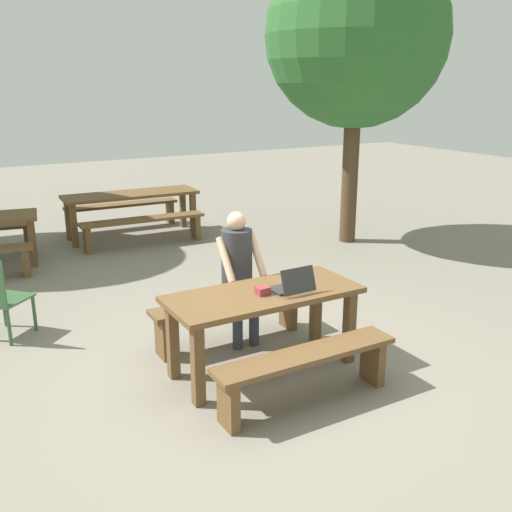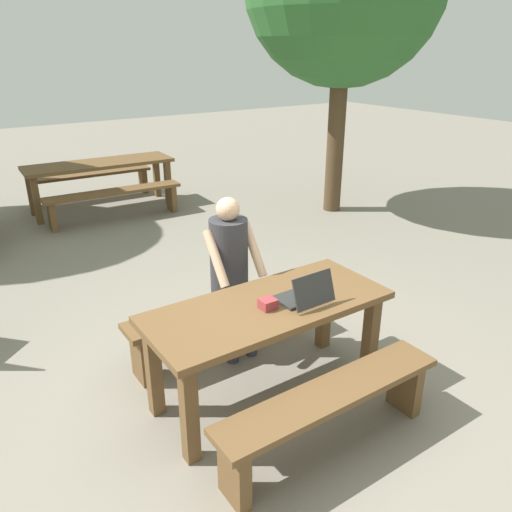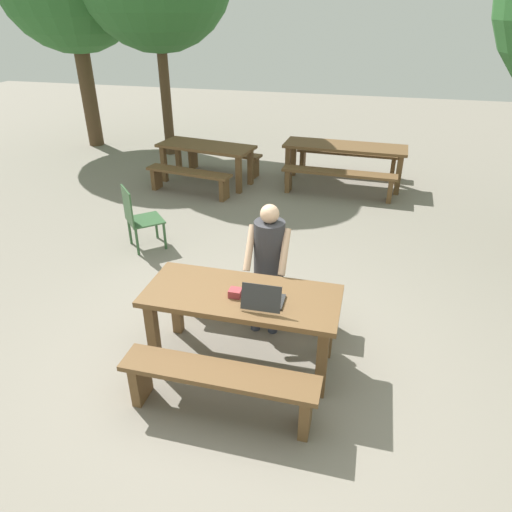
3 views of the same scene
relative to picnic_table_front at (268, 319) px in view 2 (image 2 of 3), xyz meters
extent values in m
plane|color=gray|center=(0.00, 0.00, -0.62)|extent=(30.00, 30.00, 0.00)
cube|color=brown|center=(0.00, 0.00, 0.10)|extent=(1.72, 0.73, 0.05)
cube|color=brown|center=(-0.76, -0.26, -0.27)|extent=(0.09, 0.09, 0.70)
cube|color=brown|center=(0.76, -0.26, -0.27)|extent=(0.09, 0.09, 0.70)
cube|color=brown|center=(-0.76, 0.26, -0.27)|extent=(0.09, 0.09, 0.70)
cube|color=brown|center=(0.76, 0.26, -0.27)|extent=(0.09, 0.09, 0.70)
cube|color=brown|center=(0.00, -0.67, -0.19)|extent=(1.60, 0.30, 0.05)
cube|color=brown|center=(-0.70, -0.67, -0.42)|extent=(0.08, 0.24, 0.41)
cube|color=brown|center=(0.70, -0.67, -0.42)|extent=(0.08, 0.24, 0.41)
cube|color=brown|center=(0.00, 0.67, -0.19)|extent=(1.60, 0.30, 0.05)
cube|color=brown|center=(-0.70, 0.67, -0.42)|extent=(0.08, 0.24, 0.41)
cube|color=brown|center=(0.70, 0.67, -0.42)|extent=(0.08, 0.24, 0.41)
cube|color=#2D2D2D|center=(0.22, -0.06, 0.13)|extent=(0.33, 0.23, 0.02)
cube|color=#2D2D2D|center=(0.22, -0.21, 0.25)|extent=(0.33, 0.09, 0.22)
cube|color=#0F1933|center=(0.22, -0.20, 0.25)|extent=(0.30, 0.07, 0.20)
cube|color=#993338|center=(-0.04, -0.05, 0.16)|extent=(0.11, 0.10, 0.07)
cylinder|color=#333847|center=(0.00, 0.49, -0.40)|extent=(0.10, 0.10, 0.45)
cylinder|color=#333847|center=(0.18, 0.49, -0.40)|extent=(0.10, 0.10, 0.45)
cube|color=#333847|center=(0.09, 0.58, -0.13)|extent=(0.28, 0.28, 0.12)
cylinder|color=#333338|center=(0.09, 0.67, 0.22)|extent=(0.30, 0.30, 0.62)
cylinder|color=#DBAD89|center=(-0.08, 0.57, 0.27)|extent=(0.07, 0.32, 0.41)
cylinder|color=#DBAD89|center=(0.26, 0.57, 0.27)|extent=(0.07, 0.32, 0.41)
sphere|color=#DBAD89|center=(0.09, 0.67, 0.61)|extent=(0.18, 0.18, 0.18)
cube|color=brown|center=(0.48, 5.15, 0.09)|extent=(2.21, 0.78, 0.05)
cube|color=brown|center=(-0.52, 4.95, -0.28)|extent=(0.09, 0.09, 0.69)
cube|color=brown|center=(1.46, 4.86, -0.28)|extent=(0.09, 0.09, 0.69)
cube|color=brown|center=(-0.50, 5.44, -0.28)|extent=(0.09, 0.09, 0.69)
cube|color=brown|center=(1.49, 5.35, -0.28)|extent=(0.09, 0.09, 0.69)
cube|color=brown|center=(0.46, 4.51, -0.20)|extent=(1.98, 0.38, 0.05)
cube|color=brown|center=(-0.42, 4.55, -0.42)|extent=(0.09, 0.24, 0.40)
cube|color=brown|center=(1.34, 4.48, -0.42)|extent=(0.09, 0.24, 0.40)
cube|color=brown|center=(0.51, 5.79, -0.20)|extent=(1.98, 0.38, 0.05)
cube|color=brown|center=(-0.37, 5.82, -0.42)|extent=(0.09, 0.24, 0.40)
cube|color=brown|center=(1.39, 5.75, -0.42)|extent=(0.09, 0.24, 0.40)
cylinder|color=#4C3823|center=(3.44, 3.13, 0.55)|extent=(0.25, 0.25, 2.35)
camera|label=1|loc=(-2.42, -4.10, 1.89)|focal=40.73mm
camera|label=2|loc=(-1.77, -2.48, 1.76)|focal=35.25mm
camera|label=3|loc=(0.95, -3.23, 2.34)|focal=32.32mm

